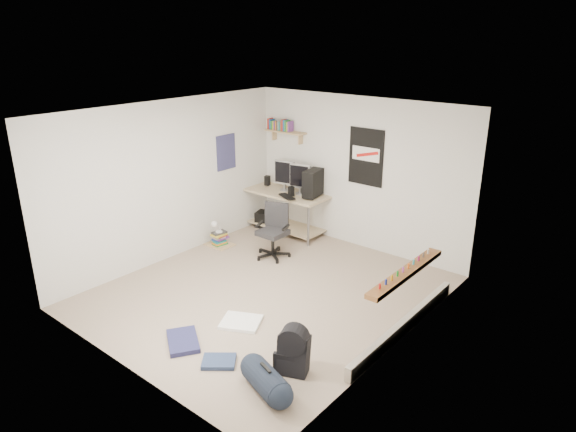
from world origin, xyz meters
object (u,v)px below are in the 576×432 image
Objects in this scene: office_chair at (273,228)px; book_stack at (219,237)px; backpack at (294,354)px; desk at (284,211)px; duffel_bag at (266,380)px.

office_chair is 1.10m from book_stack.
book_stack is at bearing 127.16° from backpack.
office_chair reaches higher than desk.
desk is at bearing 145.84° from duffel_bag.
backpack is 3.65m from book_stack.
office_chair reaches higher than duffel_bag.
backpack is (2.73, -3.11, -0.16)m from desk.
office_chair is (0.62, -1.02, 0.12)m from desk.
backpack is at bearing -64.36° from office_chair.
backpack is 1.05× the size of book_stack.
desk reaches higher than duffel_bag.
backpack reaches higher than book_stack.
desk is 1.95× the size of office_chair.
office_chair reaches higher than book_stack.
backpack is 0.80× the size of duffel_bag.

